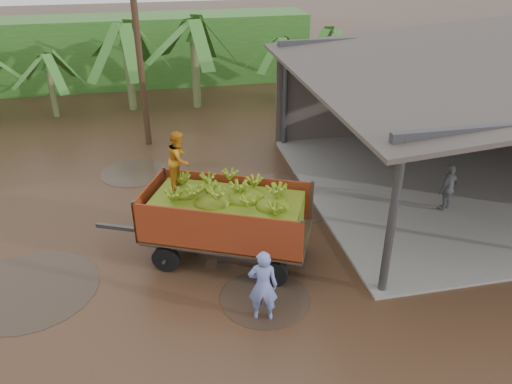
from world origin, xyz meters
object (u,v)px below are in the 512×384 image
Objects in this scene: man_blue at (263,286)px; man_grey at (448,188)px; banana_trailer at (226,216)px; utility_pole at (138,45)px.

man_grey is at bearing -137.10° from man_blue.
man_blue reaches higher than man_grey.
man_grey is at bearing 32.56° from banana_trailer.
man_grey is (6.53, 3.50, -0.11)m from man_blue.
banana_trailer is 7.05m from man_grey.
banana_trailer is 0.74× the size of utility_pole.
man_blue is 0.23× the size of utility_pole.
utility_pole is (-1.90, 8.43, 2.66)m from banana_trailer.
banana_trailer is at bearing -20.20° from man_grey.
utility_pole is at bearing 126.80° from banana_trailer.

